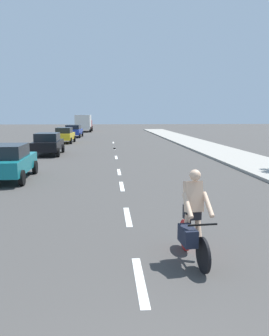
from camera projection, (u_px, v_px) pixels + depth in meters
ground_plane at (117, 159)px, 21.53m from camera, size 160.00×160.00×0.00m
sidewalk_strip at (227, 154)px, 24.10m from camera, size 3.60×80.00×0.14m
lane_stripe_1 at (140, 280)px, 5.82m from camera, size 0.16×1.80×0.01m
lane_stripe_2 at (128, 216)px, 9.47m from camera, size 0.16×1.80×0.01m
lane_stripe_3 at (122, 186)px, 13.47m from camera, size 0.16×1.80×0.01m
lane_stripe_4 at (119, 172)px, 16.81m from camera, size 0.16×1.80×0.01m
lane_stripe_5 at (116, 157)px, 22.55m from camera, size 0.16×1.80×0.01m
lane_stripe_6 at (114, 148)px, 28.48m from camera, size 0.16×1.80×0.01m
lane_stripe_7 at (114, 148)px, 28.69m from camera, size 0.16×1.80×0.01m
lane_stripe_8 at (113, 143)px, 34.51m from camera, size 0.16×1.80×0.01m
cyclist at (192, 221)px, 6.46m from camera, size 0.66×1.71×1.82m
parked_car_teal at (8, 161)px, 14.70m from camera, size 2.01×4.18×1.57m
parked_car_black at (48, 143)px, 23.89m from camera, size 1.97×4.17×1.57m
parked_car_yellow at (65, 135)px, 33.91m from camera, size 1.91×3.91×1.57m
parked_car_blue at (74, 131)px, 42.58m from camera, size 2.19×4.54×1.57m
delivery_truck at (84, 123)px, 56.08m from camera, size 2.74×6.27×2.80m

